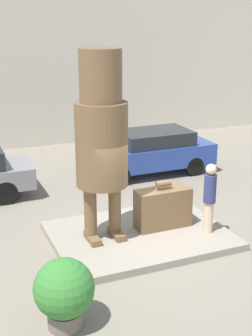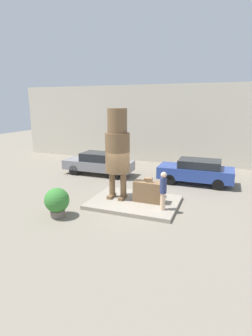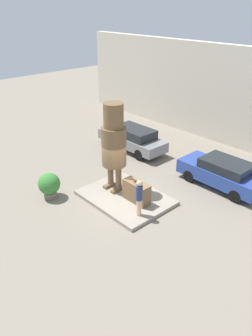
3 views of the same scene
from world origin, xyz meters
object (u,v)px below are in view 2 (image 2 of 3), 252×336
at_px(parked_car_grey, 99,163).
at_px(planter_pot, 57,201).
at_px(statue_figure, 117,147).
at_px(parked_car_blue, 196,171).
at_px(giant_suitcase, 148,192).
at_px(tourist, 163,189).

bearing_deg(parked_car_grey, planter_pot, 101.87).
distance_m(statue_figure, parked_car_blue, 5.79).
distance_m(statue_figure, planter_pot, 3.76).
height_order(parked_car_grey, planter_pot, parked_car_grey).
xyz_separation_m(giant_suitcase, parked_car_grey, (-4.70, 4.19, 0.14)).
relative_size(statue_figure, planter_pot, 3.40).
distance_m(giant_suitcase, tourist, 1.21).
bearing_deg(parked_car_grey, parked_car_blue, -178.52).
bearing_deg(statue_figure, parked_car_grey, 126.78).
xyz_separation_m(giant_suitcase, tourist, (0.88, -0.70, 0.44)).
height_order(giant_suitcase, tourist, tourist).
relative_size(statue_figure, parked_car_grey, 0.92).
height_order(parked_car_grey, parked_car_blue, parked_car_grey).
bearing_deg(tourist, planter_pot, -154.58).
height_order(tourist, parked_car_grey, tourist).
xyz_separation_m(parked_car_grey, planter_pot, (1.44, -6.86, -0.12)).
bearing_deg(parked_car_blue, tourist, 80.39).
bearing_deg(parked_car_grey, statue_figure, 126.78).
bearing_deg(giant_suitcase, parked_car_grey, 138.24).
bearing_deg(planter_pot, parked_car_grey, 101.87).
bearing_deg(parked_car_blue, planter_pot, 54.61).
relative_size(giant_suitcase, parked_car_blue, 0.31).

